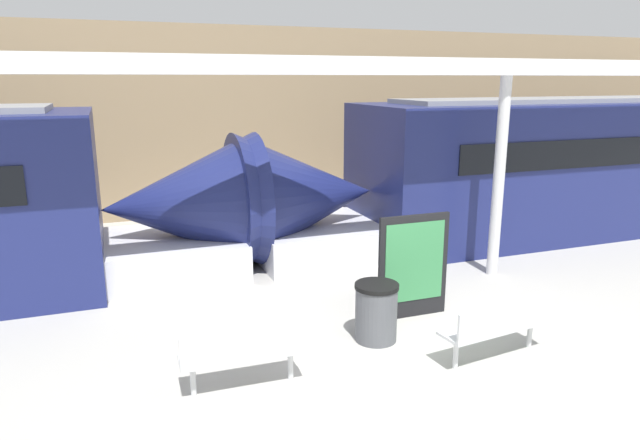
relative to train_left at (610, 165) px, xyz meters
name	(u,v)px	position (x,y,z in m)	size (l,w,h in m)	color
ground_plane	(435,378)	(-8.23, -5.29, -1.52)	(60.00, 60.00, 0.00)	#B2AFA8
station_wall	(245,121)	(-8.23, 4.64, 0.98)	(56.00, 0.20, 5.00)	#9E8460
train_left	(610,165)	(0.00, 0.00, 0.00)	(18.96, 2.93, 3.20)	navy
bench_near	(500,324)	(-7.19, -5.15, -1.01)	(1.67, 0.63, 0.84)	silver
bench_far	(244,351)	(-10.52, -4.72, -1.01)	(1.50, 0.48, 0.84)	silver
trash_bin	(376,312)	(-8.45, -4.04, -1.09)	(0.62, 0.62, 0.84)	#4C4F54
poster_board	(413,266)	(-7.56, -3.48, -0.69)	(1.17, 0.07, 1.64)	black
support_column_near	(499,179)	(-5.12, -2.25, 0.33)	(0.21, 0.21, 3.69)	silver
canopy_beam	(507,67)	(-5.12, -2.25, 2.31)	(28.00, 0.60, 0.28)	silver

